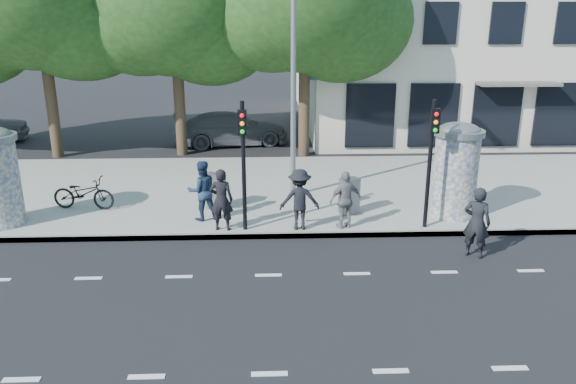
{
  "coord_description": "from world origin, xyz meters",
  "views": [
    {
      "loc": [
        0.0,
        -10.02,
        5.67
      ],
      "look_at": [
        0.52,
        3.5,
        1.29
      ],
      "focal_mm": 35.0,
      "sensor_mm": 36.0,
      "label": 1
    }
  ],
  "objects_px": {
    "ped_d": "(300,199)",
    "cabinet_right": "(349,196)",
    "ped_b": "(221,200)",
    "cabinet_left": "(216,191)",
    "man_road": "(477,222)",
    "traffic_pole_near": "(243,153)",
    "traffic_pole_far": "(431,152)",
    "car_right": "(231,129)",
    "bicycle": "(83,193)",
    "ped_c": "(202,191)",
    "ad_column_right": "(456,168)",
    "ped_e": "(346,200)",
    "street_lamp": "(294,42)"
  },
  "relations": [
    {
      "from": "cabinet_right",
      "to": "street_lamp",
      "type": "bearing_deg",
      "value": 109.75
    },
    {
      "from": "street_lamp",
      "to": "man_road",
      "type": "bearing_deg",
      "value": -46.38
    },
    {
      "from": "cabinet_right",
      "to": "cabinet_left",
      "type": "bearing_deg",
      "value": 148.55
    },
    {
      "from": "ped_d",
      "to": "cabinet_right",
      "type": "bearing_deg",
      "value": -143.44
    },
    {
      "from": "ped_e",
      "to": "cabinet_left",
      "type": "xyz_separation_m",
      "value": [
        -3.54,
        1.69,
        -0.25
      ]
    },
    {
      "from": "ped_d",
      "to": "cabinet_right",
      "type": "distance_m",
      "value": 1.88
    },
    {
      "from": "cabinet_left",
      "to": "man_road",
      "type": "bearing_deg",
      "value": -11.84
    },
    {
      "from": "traffic_pole_near",
      "to": "car_right",
      "type": "bearing_deg",
      "value": 95.15
    },
    {
      "from": "ped_e",
      "to": "bicycle",
      "type": "xyz_separation_m",
      "value": [
        -7.39,
        1.78,
        -0.3
      ]
    },
    {
      "from": "ped_e",
      "to": "man_road",
      "type": "xyz_separation_m",
      "value": [
        2.92,
        -1.61,
        -0.05
      ]
    },
    {
      "from": "bicycle",
      "to": "cabinet_right",
      "type": "xyz_separation_m",
      "value": [
        7.65,
        -0.68,
        0.04
      ]
    },
    {
      "from": "ped_c",
      "to": "ped_e",
      "type": "relative_size",
      "value": 1.07
    },
    {
      "from": "traffic_pole_near",
      "to": "ped_e",
      "type": "distance_m",
      "value": 2.95
    },
    {
      "from": "ped_b",
      "to": "bicycle",
      "type": "xyz_separation_m",
      "value": [
        -4.14,
        1.8,
        -0.36
      ]
    },
    {
      "from": "ped_b",
      "to": "cabinet_left",
      "type": "height_order",
      "value": "ped_b"
    },
    {
      "from": "traffic_pole_far",
      "to": "cabinet_right",
      "type": "distance_m",
      "value": 2.71
    },
    {
      "from": "ped_e",
      "to": "car_right",
      "type": "height_order",
      "value": "ped_e"
    },
    {
      "from": "ped_d",
      "to": "traffic_pole_near",
      "type": "bearing_deg",
      "value": 1.76
    },
    {
      "from": "ad_column_right",
      "to": "man_road",
      "type": "bearing_deg",
      "value": -95.35
    },
    {
      "from": "ped_c",
      "to": "car_right",
      "type": "relative_size",
      "value": 0.34
    },
    {
      "from": "man_road",
      "to": "traffic_pole_near",
      "type": "bearing_deg",
      "value": 16.94
    },
    {
      "from": "traffic_pole_far",
      "to": "bicycle",
      "type": "height_order",
      "value": "traffic_pole_far"
    },
    {
      "from": "car_right",
      "to": "ped_e",
      "type": "bearing_deg",
      "value": -171.77
    },
    {
      "from": "ped_c",
      "to": "ped_d",
      "type": "bearing_deg",
      "value": 143.73
    },
    {
      "from": "traffic_pole_near",
      "to": "man_road",
      "type": "height_order",
      "value": "traffic_pole_near"
    },
    {
      "from": "traffic_pole_far",
      "to": "car_right",
      "type": "distance_m",
      "value": 12.17
    },
    {
      "from": "man_road",
      "to": "car_right",
      "type": "height_order",
      "value": "man_road"
    },
    {
      "from": "cabinet_left",
      "to": "ped_c",
      "type": "bearing_deg",
      "value": -92.71
    },
    {
      "from": "traffic_pole_near",
      "to": "ped_b",
      "type": "relative_size",
      "value": 2.05
    },
    {
      "from": "cabinet_left",
      "to": "traffic_pole_far",
      "type": "bearing_deg",
      "value": -2.02
    },
    {
      "from": "ped_c",
      "to": "cabinet_right",
      "type": "distance_m",
      "value": 4.13
    },
    {
      "from": "traffic_pole_far",
      "to": "ped_b",
      "type": "relative_size",
      "value": 2.05
    },
    {
      "from": "traffic_pole_far",
      "to": "ped_d",
      "type": "bearing_deg",
      "value": 179.03
    },
    {
      "from": "man_road",
      "to": "bicycle",
      "type": "xyz_separation_m",
      "value": [
        -10.31,
        3.39,
        -0.25
      ]
    },
    {
      "from": "cabinet_left",
      "to": "ad_column_right",
      "type": "bearing_deg",
      "value": 7.91
    },
    {
      "from": "ad_column_right",
      "to": "traffic_pole_near",
      "type": "bearing_deg",
      "value": -171.11
    },
    {
      "from": "cabinet_left",
      "to": "bicycle",
      "type": "bearing_deg",
      "value": -166.0
    },
    {
      "from": "ped_c",
      "to": "man_road",
      "type": "bearing_deg",
      "value": 141.18
    },
    {
      "from": "car_right",
      "to": "cabinet_right",
      "type": "bearing_deg",
      "value": -168.35
    },
    {
      "from": "ped_b",
      "to": "ped_c",
      "type": "distance_m",
      "value": 0.99
    },
    {
      "from": "ped_d",
      "to": "car_right",
      "type": "relative_size",
      "value": 0.33
    },
    {
      "from": "ped_d",
      "to": "bicycle",
      "type": "xyz_separation_m",
      "value": [
        -6.18,
        1.8,
        -0.34
      ]
    },
    {
      "from": "ped_b",
      "to": "ped_d",
      "type": "xyz_separation_m",
      "value": [
        2.04,
        -0.0,
        -0.02
      ]
    },
    {
      "from": "cabinet_right",
      "to": "car_right",
      "type": "xyz_separation_m",
      "value": [
        -3.87,
        9.44,
        0.05
      ]
    },
    {
      "from": "street_lamp",
      "to": "man_road",
      "type": "xyz_separation_m",
      "value": [
        4.17,
        -4.38,
        -3.92
      ]
    },
    {
      "from": "traffic_pole_far",
      "to": "ped_d",
      "type": "distance_m",
      "value": 3.59
    },
    {
      "from": "cabinet_right",
      "to": "ped_c",
      "type": "bearing_deg",
      "value": 161.86
    },
    {
      "from": "traffic_pole_far",
      "to": "street_lamp",
      "type": "xyz_separation_m",
      "value": [
        -3.4,
        2.84,
        2.56
      ]
    },
    {
      "from": "traffic_pole_near",
      "to": "ped_e",
      "type": "bearing_deg",
      "value": 1.7
    },
    {
      "from": "ped_d",
      "to": "man_road",
      "type": "xyz_separation_m",
      "value": [
        4.13,
        -1.59,
        -0.09
      ]
    }
  ]
}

